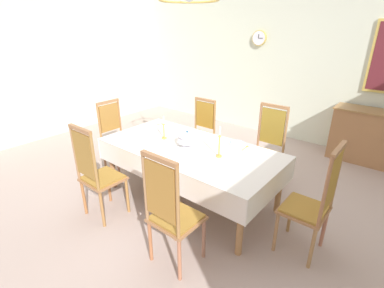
{
  "coord_description": "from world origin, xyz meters",
  "views": [
    {
      "loc": [
        2.09,
        -2.69,
        2.17
      ],
      "look_at": [
        0.1,
        -0.26,
        0.84
      ],
      "focal_mm": 26.41,
      "sensor_mm": 36.0,
      "label": 1
    }
  ],
  "objects_px": {
    "bowl_near_left": "(237,144)",
    "spoon_secondary": "(164,123)",
    "bowl_far_left": "(117,140)",
    "mounted_clock": "(259,38)",
    "soup_tureen": "(187,139)",
    "chair_north_b": "(267,147)",
    "spoon_primary": "(246,147)",
    "chair_south_b": "(171,211)",
    "chair_head_east": "(313,202)",
    "candlestick_east": "(219,145)",
    "chair_north_a": "(200,130)",
    "chair_south_a": "(97,172)",
    "sideboard": "(378,139)",
    "dining_table": "(190,152)",
    "candlestick_west": "(164,130)",
    "bowl_near_right": "(168,124)",
    "chair_head_west": "(116,133)"
  },
  "relations": [
    {
      "from": "bowl_near_left",
      "to": "spoon_secondary",
      "type": "height_order",
      "value": "bowl_near_left"
    },
    {
      "from": "bowl_far_left",
      "to": "mounted_clock",
      "type": "xyz_separation_m",
      "value": [
        0.17,
        3.46,
        1.16
      ]
    },
    {
      "from": "soup_tureen",
      "to": "spoon_secondary",
      "type": "relative_size",
      "value": 1.47
    },
    {
      "from": "chair_north_b",
      "to": "spoon_primary",
      "type": "height_order",
      "value": "chair_north_b"
    },
    {
      "from": "chair_north_b",
      "to": "spoon_primary",
      "type": "xyz_separation_m",
      "value": [
        -0.04,
        -0.53,
        0.16
      ]
    },
    {
      "from": "soup_tureen",
      "to": "bowl_near_left",
      "type": "bearing_deg",
      "value": 41.52
    },
    {
      "from": "bowl_near_left",
      "to": "soup_tureen",
      "type": "bearing_deg",
      "value": -138.48
    },
    {
      "from": "chair_north_b",
      "to": "soup_tureen",
      "type": "distance_m",
      "value": 1.19
    },
    {
      "from": "chair_south_b",
      "to": "chair_head_east",
      "type": "xyz_separation_m",
      "value": [
        0.95,
        0.98,
        0.0
      ]
    },
    {
      "from": "chair_north_b",
      "to": "candlestick_east",
      "type": "xyz_separation_m",
      "value": [
        -0.15,
        -0.97,
        0.31
      ]
    },
    {
      "from": "chair_north_a",
      "to": "spoon_secondary",
      "type": "height_order",
      "value": "chair_north_a"
    },
    {
      "from": "bowl_near_left",
      "to": "chair_south_b",
      "type": "bearing_deg",
      "value": -83.53
    },
    {
      "from": "chair_south_a",
      "to": "sideboard",
      "type": "bearing_deg",
      "value": 58.16
    },
    {
      "from": "chair_north_b",
      "to": "bowl_near_left",
      "type": "bearing_deg",
      "value": 74.03
    },
    {
      "from": "dining_table",
      "to": "chair_north_a",
      "type": "xyz_separation_m",
      "value": [
        -0.58,
        0.97,
        -0.12
      ]
    },
    {
      "from": "chair_south_b",
      "to": "candlestick_west",
      "type": "height_order",
      "value": "chair_south_b"
    },
    {
      "from": "bowl_near_right",
      "to": "chair_head_east",
      "type": "bearing_deg",
      "value": -10.48
    },
    {
      "from": "bowl_near_left",
      "to": "spoon_secondary",
      "type": "distance_m",
      "value": 1.34
    },
    {
      "from": "chair_head_east",
      "to": "chair_south_b",
      "type": "bearing_deg",
      "value": 135.75
    },
    {
      "from": "chair_south_b",
      "to": "candlestick_west",
      "type": "relative_size",
      "value": 3.8
    },
    {
      "from": "candlestick_east",
      "to": "sideboard",
      "type": "distance_m",
      "value": 3.07
    },
    {
      "from": "chair_head_east",
      "to": "mounted_clock",
      "type": "distance_m",
      "value": 3.96
    },
    {
      "from": "chair_head_west",
      "to": "sideboard",
      "type": "distance_m",
      "value": 4.27
    },
    {
      "from": "chair_south_b",
      "to": "bowl_near_right",
      "type": "xyz_separation_m",
      "value": [
        -1.39,
        1.41,
        0.17
      ]
    },
    {
      "from": "dining_table",
      "to": "bowl_near_left",
      "type": "xyz_separation_m",
      "value": [
        0.44,
        0.42,
        0.1
      ]
    },
    {
      "from": "chair_north_b",
      "to": "sideboard",
      "type": "xyz_separation_m",
      "value": [
        1.13,
        1.78,
        -0.14
      ]
    },
    {
      "from": "soup_tureen",
      "to": "spoon_secondary",
      "type": "distance_m",
      "value": 0.98
    },
    {
      "from": "chair_north_b",
      "to": "candlestick_east",
      "type": "relative_size",
      "value": 3.14
    },
    {
      "from": "bowl_near_left",
      "to": "spoon_primary",
      "type": "height_order",
      "value": "bowl_near_left"
    },
    {
      "from": "dining_table",
      "to": "spoon_primary",
      "type": "height_order",
      "value": "spoon_primary"
    },
    {
      "from": "dining_table",
      "to": "bowl_near_left",
      "type": "bearing_deg",
      "value": 43.78
    },
    {
      "from": "spoon_secondary",
      "to": "mounted_clock",
      "type": "distance_m",
      "value": 2.8
    },
    {
      "from": "bowl_near_right",
      "to": "candlestick_east",
      "type": "bearing_deg",
      "value": -19.26
    },
    {
      "from": "dining_table",
      "to": "chair_north_b",
      "type": "xyz_separation_m",
      "value": [
        0.6,
        0.97,
        -0.08
      ]
    },
    {
      "from": "bowl_far_left",
      "to": "chair_north_a",
      "type": "bearing_deg",
      "value": 79.24
    },
    {
      "from": "candlestick_east",
      "to": "bowl_near_right",
      "type": "bearing_deg",
      "value": 160.74
    },
    {
      "from": "spoon_secondary",
      "to": "sideboard",
      "type": "bearing_deg",
      "value": 54.15
    },
    {
      "from": "chair_head_east",
      "to": "sideboard",
      "type": "bearing_deg",
      "value": -3.78
    },
    {
      "from": "chair_north_a",
      "to": "spoon_primary",
      "type": "bearing_deg",
      "value": 155.51
    },
    {
      "from": "chair_south_b",
      "to": "sideboard",
      "type": "relative_size",
      "value": 0.84
    },
    {
      "from": "chair_head_east",
      "to": "bowl_near_left",
      "type": "xyz_separation_m",
      "value": [
        -1.11,
        0.42,
        0.17
      ]
    },
    {
      "from": "bowl_far_left",
      "to": "mounted_clock",
      "type": "height_order",
      "value": "mounted_clock"
    },
    {
      "from": "dining_table",
      "to": "chair_south_a",
      "type": "height_order",
      "value": "chair_south_a"
    },
    {
      "from": "candlestick_west",
      "to": "bowl_near_left",
      "type": "bearing_deg",
      "value": 25.42
    },
    {
      "from": "chair_north_a",
      "to": "bowl_far_left",
      "type": "relative_size",
      "value": 6.02
    },
    {
      "from": "chair_head_east",
      "to": "bowl_near_left",
      "type": "distance_m",
      "value": 1.2
    },
    {
      "from": "chair_south_b",
      "to": "chair_head_east",
      "type": "distance_m",
      "value": 1.36
    },
    {
      "from": "dining_table",
      "to": "sideboard",
      "type": "relative_size",
      "value": 1.58
    },
    {
      "from": "dining_table",
      "to": "bowl_near_right",
      "type": "bearing_deg",
      "value": 151.38
    },
    {
      "from": "sideboard",
      "to": "chair_head_west",
      "type": "bearing_deg",
      "value": 40.06
    }
  ]
}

